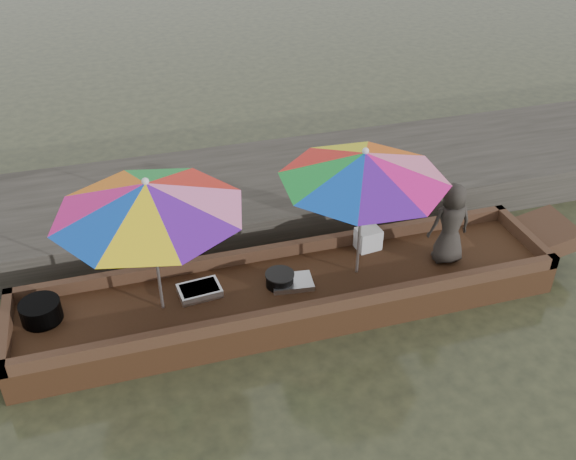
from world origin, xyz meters
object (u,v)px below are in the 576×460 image
object	(u,v)px
cooking_pot	(41,311)
supply_bag	(368,239)
umbrella_bow	(155,247)
tray_scallop	(292,282)
umbrella_stern	(361,214)
vendor	(451,224)
charcoal_grill	(280,280)
boat_hull	(291,296)
tray_crayfish	(200,291)

from	to	relation	value
cooking_pot	supply_bag	size ratio (longest dim) A/B	1.47
cooking_pot	umbrella_bow	distance (m)	1.39
tray_scallop	umbrella_stern	xyz separation A→B (m)	(0.77, 0.02, 0.74)
umbrella_bow	vendor	bearing A→B (deg)	-1.35
umbrella_bow	umbrella_stern	distance (m)	2.19
vendor	umbrella_bow	size ratio (longest dim) A/B	0.53
charcoal_grill	supply_bag	distance (m)	1.26
boat_hull	supply_bag	world-z (taller)	supply_bag
boat_hull	vendor	size ratio (longest dim) A/B	6.04
vendor	umbrella_stern	size ratio (longest dim) A/B	0.55
vendor	tray_scallop	bearing A→B (deg)	1.89
boat_hull	tray_crayfish	distance (m)	1.02
umbrella_stern	cooking_pot	bearing A→B (deg)	177.28
charcoal_grill	tray_scallop	bearing A→B (deg)	-13.30
tray_crayfish	tray_scallop	distance (m)	1.01
tray_crayfish	supply_bag	size ratio (longest dim) A/B	1.60
tray_crayfish	umbrella_stern	xyz separation A→B (m)	(1.78, -0.11, 0.73)
umbrella_bow	umbrella_stern	xyz separation A→B (m)	(2.19, 0.00, 0.00)
boat_hull	supply_bag	xyz separation A→B (m)	(1.08, 0.40, 0.30)
cooking_pot	umbrella_stern	bearing A→B (deg)	-2.72
boat_hull	umbrella_bow	xyz separation A→B (m)	(-1.41, 0.00, 0.95)
tray_crayfish	umbrella_stern	size ratio (longest dim) A/B	0.25
boat_hull	vendor	xyz separation A→B (m)	(1.85, -0.08, 0.67)
tray_crayfish	charcoal_grill	size ratio (longest dim) A/B	1.47
charcoal_grill	vendor	xyz separation A→B (m)	(1.98, -0.09, 0.43)
tray_crayfish	tray_scallop	xyz separation A→B (m)	(1.01, -0.13, -0.01)
cooking_pot	umbrella_stern	distance (m)	3.47
tray_scallop	supply_bag	xyz separation A→B (m)	(1.07, 0.42, 0.10)
boat_hull	vendor	world-z (taller)	vendor
tray_scallop	umbrella_stern	size ratio (longest dim) A/B	0.25
cooking_pot	tray_scallop	size ratio (longest dim) A/B	0.92
boat_hull	charcoal_grill	xyz separation A→B (m)	(-0.12, 0.01, 0.25)
boat_hull	tray_scallop	world-z (taller)	tray_scallop
boat_hull	tray_scallop	size ratio (longest dim) A/B	13.42
cooking_pot	vendor	bearing A→B (deg)	-3.05
umbrella_bow	umbrella_stern	bearing A→B (deg)	0.00
charcoal_grill	umbrella_stern	world-z (taller)	umbrella_stern
umbrella_bow	supply_bag	bearing A→B (deg)	9.13
tray_crayfish	umbrella_bow	size ratio (longest dim) A/B	0.24
boat_hull	supply_bag	distance (m)	1.19
supply_bag	vendor	bearing A→B (deg)	-31.60
charcoal_grill	umbrella_bow	distance (m)	1.47
tray_scallop	umbrella_bow	world-z (taller)	umbrella_bow
tray_scallop	umbrella_bow	xyz separation A→B (m)	(-1.42, 0.02, 0.74)
tray_crayfish	supply_bag	distance (m)	2.10
cooking_pot	supply_bag	world-z (taller)	supply_bag
cooking_pot	boat_hull	bearing A→B (deg)	-3.54
vendor	tray_crayfish	bearing A→B (deg)	-0.07
tray_crayfish	umbrella_bow	bearing A→B (deg)	-165.39
tray_scallop	umbrella_stern	distance (m)	1.07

